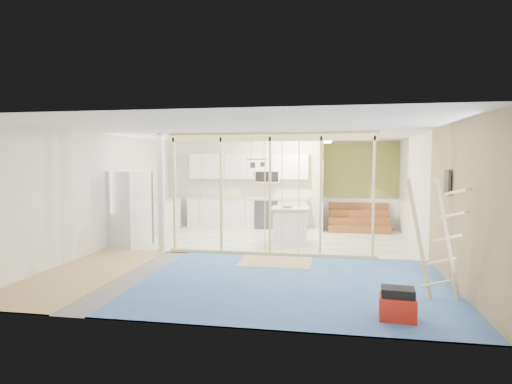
% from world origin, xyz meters
% --- Properties ---
extents(room, '(7.01, 8.01, 2.61)m').
position_xyz_m(room, '(0.00, 0.00, 1.30)').
color(room, slate).
rests_on(room, ground).
extents(floor_overlays, '(7.00, 8.00, 0.03)m').
position_xyz_m(floor_overlays, '(0.07, 0.06, 0.01)').
color(floor_overlays, silver).
rests_on(floor_overlays, room).
extents(stud_frame, '(4.66, 0.14, 2.60)m').
position_xyz_m(stud_frame, '(-0.24, -0.00, 1.59)').
color(stud_frame, '#E1CF8A').
rests_on(stud_frame, room).
extents(base_cabinets, '(4.45, 2.24, 0.93)m').
position_xyz_m(base_cabinets, '(-1.61, 3.36, 0.47)').
color(base_cabinets, white).
rests_on(base_cabinets, room).
extents(upper_cabinets, '(3.60, 0.41, 0.85)m').
position_xyz_m(upper_cabinets, '(-0.84, 3.82, 1.82)').
color(upper_cabinets, white).
rests_on(upper_cabinets, room).
extents(green_partition, '(2.25, 1.51, 2.60)m').
position_xyz_m(green_partition, '(2.04, 3.66, 0.94)').
color(green_partition, olive).
rests_on(green_partition, room).
extents(pot_rack, '(0.52, 0.52, 0.72)m').
position_xyz_m(pot_rack, '(-0.31, 1.89, 2.00)').
color(pot_rack, black).
rests_on(pot_rack, room).
extents(sheathing_panel, '(0.02, 4.00, 2.60)m').
position_xyz_m(sheathing_panel, '(3.48, -2.00, 1.30)').
color(sheathing_panel, tan).
rests_on(sheathing_panel, room).
extents(electrical_panel, '(0.04, 0.30, 0.40)m').
position_xyz_m(electrical_panel, '(3.43, -1.40, 1.65)').
color(electrical_panel, '#3B3C41').
rests_on(electrical_panel, room).
extents(ceiling_light, '(0.32, 0.32, 0.08)m').
position_xyz_m(ceiling_light, '(1.40, 3.00, 2.54)').
color(ceiling_light, '#FFEABF').
rests_on(ceiling_light, room).
extents(fridge, '(0.95, 0.92, 1.77)m').
position_xyz_m(fridge, '(-3.11, 0.45, 0.89)').
color(fridge, silver).
rests_on(fridge, room).
extents(island, '(0.95, 0.95, 0.88)m').
position_xyz_m(island, '(0.60, 1.44, 0.44)').
color(island, white).
rests_on(island, room).
extents(bowl, '(0.32, 0.32, 0.07)m').
position_xyz_m(bowl, '(0.53, 1.39, 0.92)').
color(bowl, silver).
rests_on(bowl, island).
extents(soap_bottle_a, '(0.13, 0.13, 0.26)m').
position_xyz_m(soap_bottle_a, '(-2.30, 3.79, 1.06)').
color(soap_bottle_a, silver).
rests_on(soap_bottle_a, base_cabinets).
extents(soap_bottle_b, '(0.10, 0.10, 0.19)m').
position_xyz_m(soap_bottle_b, '(0.47, 3.69, 1.03)').
color(soap_bottle_b, silver).
rests_on(soap_bottle_b, base_cabinets).
extents(toolbox, '(0.47, 0.37, 0.42)m').
position_xyz_m(toolbox, '(2.38, -3.40, 0.20)').
color(toolbox, red).
rests_on(toolbox, room).
extents(ladder, '(0.93, 0.11, 1.73)m').
position_xyz_m(ladder, '(3.04, -2.48, 0.89)').
color(ladder, beige).
rests_on(ladder, room).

